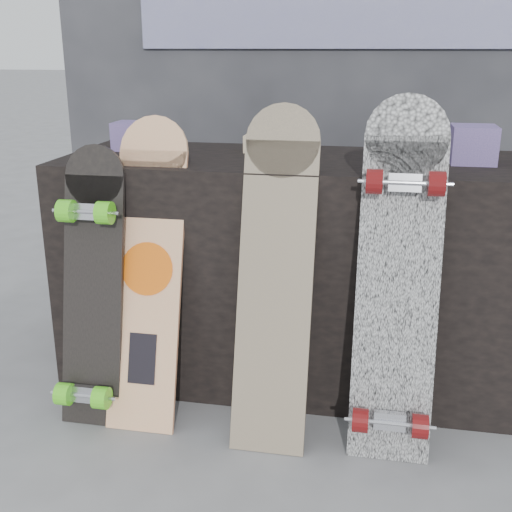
% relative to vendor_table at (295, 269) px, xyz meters
% --- Properties ---
extents(ground, '(60.00, 60.00, 0.00)m').
position_rel_vendor_table_xyz_m(ground, '(0.00, -0.50, -0.40)').
color(ground, slate).
rests_on(ground, ground).
extents(vendor_table, '(1.60, 0.60, 0.80)m').
position_rel_vendor_table_xyz_m(vendor_table, '(0.00, 0.00, 0.00)').
color(vendor_table, black).
rests_on(vendor_table, ground).
extents(booth, '(2.40, 0.22, 2.20)m').
position_rel_vendor_table_xyz_m(booth, '(0.00, 0.85, 0.70)').
color(booth, '#2E2E32').
rests_on(booth, ground).
extents(merch_box_purple, '(0.18, 0.12, 0.10)m').
position_rel_vendor_table_xyz_m(merch_box_purple, '(-0.59, 0.07, 0.45)').
color(merch_box_purple, '#473D7E').
rests_on(merch_box_purple, vendor_table).
extents(merch_box_small, '(0.14, 0.14, 0.12)m').
position_rel_vendor_table_xyz_m(merch_box_small, '(0.57, 0.01, 0.46)').
color(merch_box_small, '#473D7E').
rests_on(merch_box_small, vendor_table).
extents(merch_box_flat, '(0.22, 0.10, 0.06)m').
position_rel_vendor_table_xyz_m(merch_box_flat, '(-0.09, 0.12, 0.43)').
color(merch_box_flat, '#D1B78C').
rests_on(merch_box_flat, vendor_table).
extents(longboard_geisha, '(0.22, 0.31, 0.96)m').
position_rel_vendor_table_xyz_m(longboard_geisha, '(-0.43, -0.34, 0.10)').
color(longboard_geisha, beige).
rests_on(longboard_geisha, ground).
extents(longboard_celtic, '(0.22, 0.31, 1.01)m').
position_rel_vendor_table_xyz_m(longboard_celtic, '(-0.01, -0.37, 0.13)').
color(longboard_celtic, beige).
rests_on(longboard_celtic, ground).
extents(longboard_cascadia, '(0.24, 0.30, 1.04)m').
position_rel_vendor_table_xyz_m(longboard_cascadia, '(0.34, -0.39, 0.14)').
color(longboard_cascadia, silver).
rests_on(longboard_cascadia, ground).
extents(skateboard_dark, '(0.19, 0.27, 0.88)m').
position_rel_vendor_table_xyz_m(skateboard_dark, '(-0.60, -0.40, 0.05)').
color(skateboard_dark, black).
rests_on(skateboard_dark, ground).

